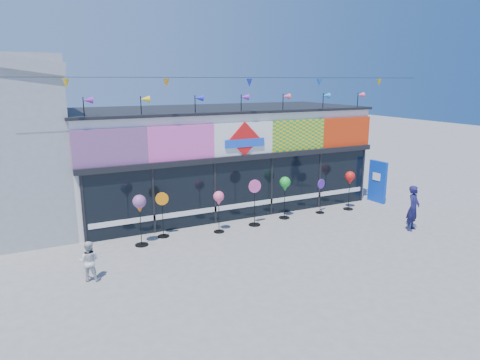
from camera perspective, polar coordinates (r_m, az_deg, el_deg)
ground at (r=13.80m, az=6.95°, el=-9.13°), size 80.00×80.00×0.00m
kite_shop at (r=18.31m, az=-3.02°, el=3.20°), size 16.00×5.70×5.31m
blue_sign at (r=19.52m, az=17.85°, el=-0.19°), size 0.21×0.91×1.81m
spinner_0 at (r=13.93m, az=-13.25°, el=-3.29°), size 0.43×0.43×1.69m
spinner_1 at (r=14.70m, az=-10.28°, el=-4.42°), size 0.43×0.40×1.56m
spinner_2 at (r=14.81m, az=-2.86°, el=-2.60°), size 0.38×0.38×1.49m
spinner_3 at (r=15.58m, az=1.97°, el=-2.87°), size 0.48×0.44×1.72m
spinner_4 at (r=16.35m, az=6.02°, el=-0.69°), size 0.42×0.42×1.64m
spinner_5 at (r=17.36m, az=10.71°, el=-1.99°), size 0.39×0.36×1.40m
spinner_6 at (r=17.96m, az=14.44°, el=0.13°), size 0.41×0.41×1.61m
adult_man at (r=16.31m, az=22.10°, el=-3.49°), size 0.69×0.58×1.62m
child at (r=12.19m, az=-19.48°, el=-10.13°), size 0.61×0.50×1.10m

